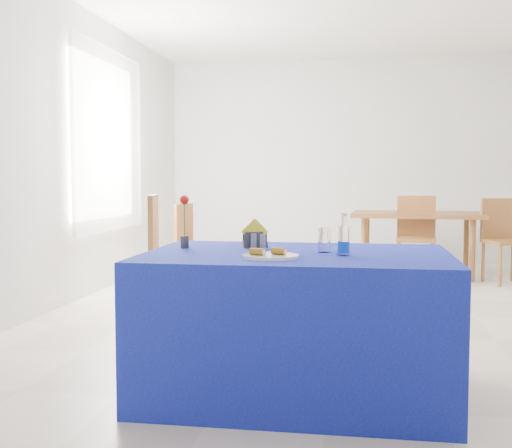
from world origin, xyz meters
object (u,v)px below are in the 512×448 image
(oak_table, at_px, (417,219))
(chair_bg_left, at_px, (416,232))
(blue_table, at_px, (297,323))
(water_bottle, at_px, (344,241))
(plate, at_px, (271,256))
(chair_win_a, at_px, (166,244))
(chair_win_b, at_px, (192,237))
(chair_bg_right, at_px, (503,234))

(oak_table, xyz_separation_m, chair_bg_left, (-0.04, -0.36, -0.12))
(blue_table, distance_m, water_bottle, 0.52)
(plate, distance_m, chair_win_a, 2.58)
(plate, height_order, water_bottle, water_bottle)
(chair_win_a, bearing_deg, oak_table, -55.88)
(oak_table, bearing_deg, plate, -103.31)
(water_bottle, relative_size, chair_bg_left, 0.22)
(oak_table, bearing_deg, blue_table, -102.71)
(plate, height_order, chair_bg_left, chair_bg_left)
(water_bottle, bearing_deg, blue_table, 162.80)
(water_bottle, height_order, oak_table, water_bottle)
(blue_table, relative_size, oak_table, 1.03)
(plate, height_order, oak_table, plate)
(plate, xyz_separation_m, chair_bg_left, (1.07, 4.31, -0.21))
(blue_table, height_order, chair_win_b, chair_win_b)
(chair_bg_right, bearing_deg, oak_table, 138.34)
(water_bottle, bearing_deg, chair_win_a, 127.22)
(blue_table, height_order, oak_table, blue_table)
(chair_bg_right, height_order, chair_win_a, chair_win_a)
(plate, distance_m, chair_bg_right, 4.74)
(oak_table, bearing_deg, chair_bg_right, -23.04)
(chair_bg_right, bearing_deg, chair_win_a, -166.50)
(chair_bg_right, relative_size, chair_win_b, 1.06)
(water_bottle, xyz_separation_m, oak_table, (0.75, 4.50, -0.15))
(chair_bg_left, height_order, chair_win_a, chair_win_a)
(plate, distance_m, oak_table, 4.80)
(blue_table, bearing_deg, chair_bg_left, 76.68)
(blue_table, relative_size, chair_bg_right, 1.71)
(chair_win_b, bearing_deg, oak_table, -56.91)
(water_bottle, relative_size, chair_bg_right, 0.23)
(water_bottle, bearing_deg, chair_win_b, 116.28)
(chair_bg_left, bearing_deg, blue_table, -98.87)
(plate, xyz_separation_m, chair_win_a, (-1.23, 2.26, -0.18))
(chair_win_b, bearing_deg, blue_table, -144.71)
(chair_bg_right, distance_m, chair_win_a, 3.82)
(oak_table, height_order, chair_bg_right, chair_bg_right)
(chair_win_a, bearing_deg, plate, -163.18)
(blue_table, distance_m, chair_bg_right, 4.47)
(oak_table, xyz_separation_m, chair_bg_right, (0.90, -0.38, -0.14))
(blue_table, bearing_deg, water_bottle, -17.20)
(oak_table, relative_size, chair_bg_right, 1.66)
(water_bottle, distance_m, chair_bg_left, 4.21)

